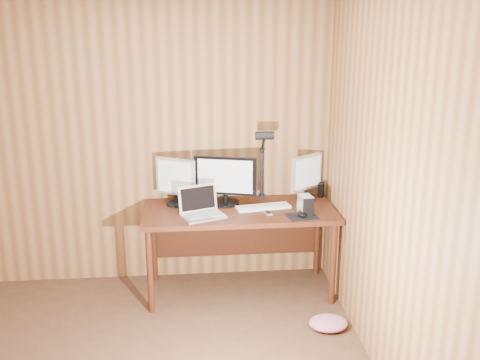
{
  "coord_description": "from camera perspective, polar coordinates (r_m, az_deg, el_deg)",
  "views": [
    {
      "loc": [
        0.53,
        -2.76,
        2.31
      ],
      "look_at": [
        0.93,
        1.58,
        1.02
      ],
      "focal_mm": 42.0,
      "sensor_mm": 36.0,
      "label": 1
    }
  ],
  "objects": [
    {
      "name": "monitor_left",
      "position": [
        4.75,
        -6.55,
        -0.05
      ],
      "size": [
        0.33,
        0.2,
        0.41
      ],
      "rotation": [
        0.0,
        0.0,
        -0.51
      ],
      "color": "black",
      "rests_on": "desk"
    },
    {
      "name": "fabric_pile",
      "position": [
        4.47,
        8.97,
        -14.17
      ],
      "size": [
        0.35,
        0.31,
        0.09
      ],
      "primitive_type": null,
      "rotation": [
        0.0,
        0.0,
        -0.24
      ],
      "color": "#BE5C77",
      "rests_on": "floor"
    },
    {
      "name": "monitor_center",
      "position": [
        4.74,
        -1.49,
        0.02
      ],
      "size": [
        0.52,
        0.23,
        0.42
      ],
      "rotation": [
        0.0,
        0.0,
        -0.27
      ],
      "color": "black",
      "rests_on": "desk"
    },
    {
      "name": "phone",
      "position": [
        4.58,
        2.86,
        -3.36
      ],
      "size": [
        0.07,
        0.1,
        0.01
      ],
      "rotation": [
        0.0,
        0.0,
        0.23
      ],
      "color": "silver",
      "rests_on": "desk"
    },
    {
      "name": "speaker",
      "position": [
        5.03,
        8.24,
        -0.98
      ],
      "size": [
        0.05,
        0.05,
        0.13
      ],
      "primitive_type": "cylinder",
      "color": "black",
      "rests_on": "desk"
    },
    {
      "name": "mousepad",
      "position": [
        4.54,
        6.31,
        -3.69
      ],
      "size": [
        0.26,
        0.22,
        0.0
      ],
      "primitive_type": "cube",
      "rotation": [
        0.0,
        0.0,
        0.16
      ],
      "color": "black",
      "rests_on": "desk"
    },
    {
      "name": "hard_drive",
      "position": [
        4.57,
        6.68,
        -2.55
      ],
      "size": [
        0.12,
        0.16,
        0.16
      ],
      "rotation": [
        0.0,
        0.0,
        0.15
      ],
      "color": "silver",
      "rests_on": "desk"
    },
    {
      "name": "laptop",
      "position": [
        4.53,
        -4.0,
        -2.9
      ],
      "size": [
        0.39,
        0.35,
        0.23
      ],
      "rotation": [
        0.0,
        0.0,
        0.36
      ],
      "color": "silver",
      "rests_on": "desk"
    },
    {
      "name": "mouse",
      "position": [
        4.53,
        6.31,
        -3.43
      ],
      "size": [
        0.08,
        0.12,
        0.04
      ],
      "primitive_type": "ellipsoid",
      "rotation": [
        0.0,
        0.0,
        -0.1
      ],
      "color": "black",
      "rests_on": "mousepad"
    },
    {
      "name": "keyboard",
      "position": [
        4.71,
        2.38,
        -2.75
      ],
      "size": [
        0.47,
        0.21,
        0.02
      ],
      "rotation": [
        0.0,
        0.0,
        0.17
      ],
      "color": "white",
      "rests_on": "desk"
    },
    {
      "name": "monitor_right",
      "position": [
        4.9,
        6.79,
        0.41
      ],
      "size": [
        0.3,
        0.23,
        0.4
      ],
      "rotation": [
        0.0,
        0.0,
        0.63
      ],
      "color": "black",
      "rests_on": "desk"
    },
    {
      "name": "desk_lamp",
      "position": [
        4.8,
        2.38,
        2.63
      ],
      "size": [
        0.15,
        0.22,
        0.67
      ],
      "rotation": [
        0.0,
        0.0,
        0.29
      ],
      "color": "black",
      "rests_on": "desk"
    },
    {
      "name": "room_shell",
      "position": [
        3.0,
        -15.11,
        -4.8
      ],
      "size": [
        4.0,
        4.0,
        4.0
      ],
      "color": "#4B2E1C",
      "rests_on": "ground"
    },
    {
      "name": "desk",
      "position": [
        4.79,
        -0.13,
        -4.08
      ],
      "size": [
        1.6,
        0.7,
        0.75
      ],
      "color": "#421B0D",
      "rests_on": "floor"
    }
  ]
}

